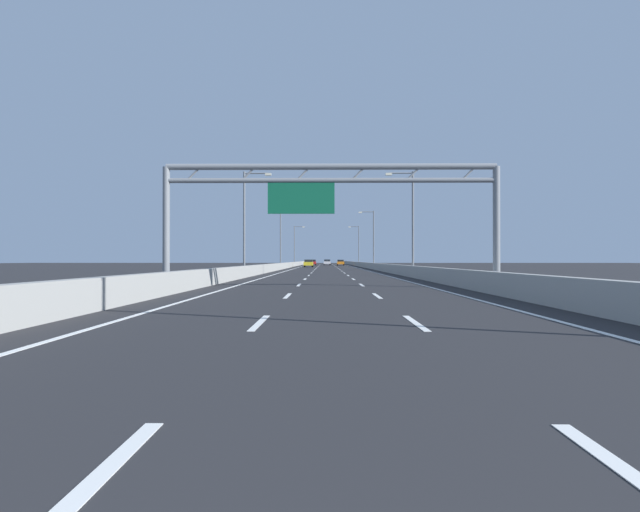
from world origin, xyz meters
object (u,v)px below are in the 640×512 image
object	(u,v)px
sign_gantry	(327,193)
streetlamp_left_mid	(247,217)
streetlamp_left_distant	(295,243)
orange_car	(341,262)
streetlamp_right_mid	(410,216)
streetlamp_right_distant	(358,243)
white_car	(327,262)
streetlamp_left_far	(282,236)
streetlamp_right_far	(372,236)
yellow_car	(308,263)
red_car	(313,262)

from	to	relation	value
sign_gantry	streetlamp_left_mid	world-z (taller)	streetlamp_left_mid
streetlamp_left_distant	orange_car	world-z (taller)	streetlamp_left_distant
streetlamp_left_distant	streetlamp_right_mid	bearing A→B (deg)	-79.16
streetlamp_left_mid	orange_car	bearing A→B (deg)	82.35
streetlamp_right_distant	orange_car	distance (m)	6.99
streetlamp_left_distant	white_car	size ratio (longest dim) A/B	2.03
streetlamp_left_far	white_car	size ratio (longest dim) A/B	2.03
streetlamp_right_far	orange_car	world-z (taller)	streetlamp_right_far
sign_gantry	streetlamp_left_far	distance (m)	60.63
yellow_car	streetlamp_left_distant	bearing A→B (deg)	99.44
streetlamp_right_distant	red_car	world-z (taller)	streetlamp_right_distant
streetlamp_left_mid	streetlamp_right_mid	distance (m)	14.93
streetlamp_left_distant	streetlamp_right_distant	world-z (taller)	same
sign_gantry	streetlamp_left_distant	distance (m)	99.44
streetlamp_left_mid	white_car	xyz separation A→B (m)	(7.64, 89.86, -4.64)
streetlamp_left_mid	streetlamp_left_far	size ratio (longest dim) A/B	1.00
red_car	orange_car	bearing A→B (deg)	-22.13
sign_gantry	streetlamp_right_far	bearing A→B (deg)	82.75
sign_gantry	streetlamp_left_distant	xyz separation A→B (m)	(-7.27, 99.17, 0.52)
streetlamp_right_distant	yellow_car	xyz separation A→B (m)	(-11.04, -23.41, -4.65)
orange_car	streetlamp_right_distant	bearing A→B (deg)	-39.26
streetlamp_left_far	red_car	distance (m)	45.49
streetlamp_right_far	streetlamp_left_distant	size ratio (longest dim) A/B	1.00
streetlamp_right_far	streetlamp_left_distant	world-z (taller)	same
streetlamp_right_mid	orange_car	size ratio (longest dim) A/B	2.15
streetlamp_left_far	sign_gantry	bearing A→B (deg)	-83.11
sign_gantry	streetlamp_left_far	world-z (taller)	streetlamp_left_far
streetlamp_left_distant	streetlamp_right_distant	distance (m)	14.93
streetlamp_left_far	orange_car	bearing A→B (deg)	75.53
sign_gantry	yellow_car	bearing A→B (deg)	92.55
streetlamp_right_distant	white_car	xyz separation A→B (m)	(-7.29, 11.90, -4.64)
streetlamp_left_far	streetlamp_right_distant	distance (m)	41.74
streetlamp_left_distant	yellow_car	distance (m)	24.18
streetlamp_left_mid	yellow_car	xyz separation A→B (m)	(3.89, 54.55, -4.65)
streetlamp_left_distant	streetlamp_right_far	bearing A→B (deg)	-69.04
yellow_car	streetlamp_right_mid	bearing A→B (deg)	-78.56
sign_gantry	streetlamp_left_far	size ratio (longest dim) A/B	1.81
streetlamp_right_mid	orange_car	world-z (taller)	streetlamp_right_mid
streetlamp_right_far	white_car	size ratio (longest dim) A/B	2.03
streetlamp_left_far	yellow_car	size ratio (longest dim) A/B	2.04
streetlamp_right_far	yellow_car	distance (m)	19.65
yellow_car	streetlamp_right_distant	bearing A→B (deg)	64.75
streetlamp_right_mid	streetlamp_left_distant	distance (m)	79.37
streetlamp_right_far	red_car	size ratio (longest dim) A/B	2.08
sign_gantry	red_car	bearing A→B (deg)	91.78
red_car	sign_gantry	bearing A→B (deg)	-88.22
sign_gantry	red_car	size ratio (longest dim) A/B	3.77
streetlamp_right_mid	streetlamp_right_distant	xyz separation A→B (m)	(0.00, 77.96, 0.00)
streetlamp_right_mid	white_car	xyz separation A→B (m)	(-7.29, 89.86, -4.64)
streetlamp_left_mid	streetlamp_right_distant	size ratio (longest dim) A/B	1.00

